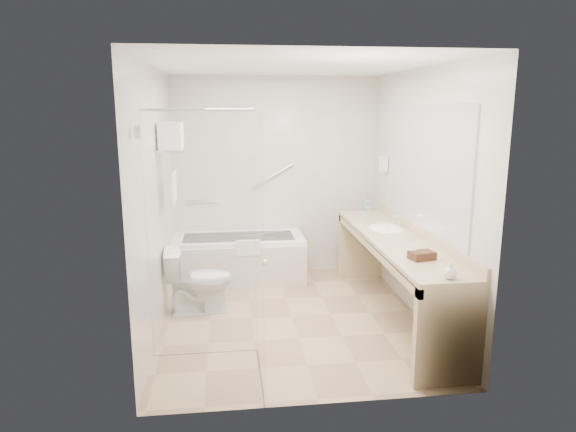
{
  "coord_description": "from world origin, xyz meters",
  "views": [
    {
      "loc": [
        -0.64,
        -4.92,
        2.13
      ],
      "look_at": [
        0.0,
        0.3,
        1.0
      ],
      "focal_mm": 32.0,
      "sensor_mm": 36.0,
      "label": 1
    }
  ],
  "objects": [
    {
      "name": "floor",
      "position": [
        0.0,
        0.0,
        0.0
      ],
      "size": [
        3.2,
        3.2,
        0.0
      ],
      "primitive_type": "plane",
      "color": "tan",
      "rests_on": "ground"
    },
    {
      "name": "drinking_glass_far",
      "position": [
        0.92,
        0.71,
        0.89
      ],
      "size": [
        0.08,
        0.08,
        0.08
      ],
      "primitive_type": "cylinder",
      "rotation": [
        0.0,
        0.0,
        -0.22
      ],
      "color": "silver",
      "rests_on": "vanity_counter"
    },
    {
      "name": "wall_right",
      "position": [
        1.3,
        0.0,
        1.25
      ],
      "size": [
        0.1,
        3.2,
        2.5
      ],
      "primitive_type": "cube",
      "color": "beige",
      "rests_on": "ground"
    },
    {
      "name": "bathtub",
      "position": [
        -0.5,
        1.24,
        0.28
      ],
      "size": [
        1.6,
        0.73,
        0.59
      ],
      "color": "white",
      "rests_on": "floor"
    },
    {
      "name": "soap_bottle_b",
      "position": [
        1.03,
        -1.4,
        0.9
      ],
      "size": [
        0.13,
        0.15,
        0.1
      ],
      "primitive_type": "imported",
      "rotation": [
        0.0,
        0.0,
        0.2
      ],
      "color": "silver",
      "rests_on": "vanity_counter"
    },
    {
      "name": "water_bottle_mid",
      "position": [
        0.97,
        0.72,
        0.94
      ],
      "size": [
        0.06,
        0.06,
        0.19
      ],
      "rotation": [
        0.0,
        0.0,
        0.33
      ],
      "color": "silver",
      "rests_on": "vanity_counter"
    },
    {
      "name": "vanity_counter",
      "position": [
        1.02,
        -0.15,
        0.64
      ],
      "size": [
        0.55,
        2.7,
        0.95
      ],
      "color": "#CDB388",
      "rests_on": "floor"
    },
    {
      "name": "toilet",
      "position": [
        -0.95,
        0.26,
        0.34
      ],
      "size": [
        0.72,
        0.44,
        0.68
      ],
      "primitive_type": "imported",
      "rotation": [
        0.0,
        0.0,
        1.65
      ],
      "color": "white",
      "rests_on": "floor"
    },
    {
      "name": "amenity_basket",
      "position": [
        1.01,
        -0.89,
        0.88
      ],
      "size": [
        0.23,
        0.18,
        0.07
      ],
      "primitive_type": "cube",
      "rotation": [
        0.0,
        0.0,
        0.23
      ],
      "color": "#4C2A1B",
      "rests_on": "vanity_counter"
    },
    {
      "name": "water_bottle_left",
      "position": [
        0.89,
        0.5,
        0.93
      ],
      "size": [
        0.05,
        0.05,
        0.17
      ],
      "rotation": [
        0.0,
        0.0,
        0.43
      ],
      "color": "silver",
      "rests_on": "vanity_counter"
    },
    {
      "name": "wall_back",
      "position": [
        0.0,
        1.6,
        1.25
      ],
      "size": [
        2.6,
        0.1,
        2.5
      ],
      "primitive_type": "cube",
      "color": "beige",
      "rests_on": "ground"
    },
    {
      "name": "drinking_glass_near",
      "position": [
        1.0,
        0.07,
        0.9
      ],
      "size": [
        0.08,
        0.08,
        0.09
      ],
      "primitive_type": "cylinder",
      "rotation": [
        0.0,
        0.0,
        0.15
      ],
      "color": "silver",
      "rests_on": "vanity_counter"
    },
    {
      "name": "water_bottle_right",
      "position": [
        1.07,
        1.1,
        0.93
      ],
      "size": [
        0.06,
        0.06,
        0.19
      ],
      "rotation": [
        0.0,
        0.0,
        -0.07
      ],
      "color": "silver",
      "rests_on": "vanity_counter"
    },
    {
      "name": "grab_bar_short",
      "position": [
        -0.95,
        1.56,
        0.95
      ],
      "size": [
        0.4,
        0.03,
        0.03
      ],
      "primitive_type": "cylinder",
      "rotation": [
        0.0,
        1.57,
        0.0
      ],
      "color": "silver",
      "rests_on": "wall_back"
    },
    {
      "name": "wall_left",
      "position": [
        -1.3,
        0.0,
        1.25
      ],
      "size": [
        0.1,
        3.2,
        2.5
      ],
      "primitive_type": "cube",
      "color": "beige",
      "rests_on": "ground"
    },
    {
      "name": "soap_bottle_a",
      "position": [
        0.94,
        -0.84,
        0.88
      ],
      "size": [
        0.07,
        0.13,
        0.05
      ],
      "primitive_type": "imported",
      "rotation": [
        0.0,
        0.0,
        -0.19
      ],
      "color": "silver",
      "rests_on": "vanity_counter"
    },
    {
      "name": "faucet",
      "position": [
        1.2,
        0.25,
        0.93
      ],
      "size": [
        0.03,
        0.03,
        0.14
      ],
      "primitive_type": "cylinder",
      "color": "silver",
      "rests_on": "vanity_counter"
    },
    {
      "name": "grab_bar_long",
      "position": [
        -0.05,
        1.56,
        1.25
      ],
      "size": [
        0.53,
        0.03,
        0.33
      ],
      "primitive_type": "cylinder",
      "rotation": [
        0.0,
        1.05,
        0.0
      ],
      "color": "silver",
      "rests_on": "wall_back"
    },
    {
      "name": "mirror",
      "position": [
        1.29,
        -0.15,
        1.55
      ],
      "size": [
        0.02,
        2.0,
        1.2
      ],
      "primitive_type": "cube",
      "color": "#B0B5BD",
      "rests_on": "wall_right"
    },
    {
      "name": "wall_front",
      "position": [
        0.0,
        -1.6,
        1.25
      ],
      "size": [
        2.6,
        0.1,
        2.5
      ],
      "primitive_type": "cube",
      "color": "beige",
      "rests_on": "ground"
    },
    {
      "name": "ceiling",
      "position": [
        0.0,
        0.0,
        2.5
      ],
      "size": [
        2.6,
        3.2,
        0.1
      ],
      "primitive_type": "cube",
      "color": "white",
      "rests_on": "wall_back"
    },
    {
      "name": "shower_enclosure",
      "position": [
        -0.63,
        -0.93,
        1.07
      ],
      "size": [
        0.96,
        0.91,
        2.11
      ],
      "color": "silver",
      "rests_on": "floor"
    },
    {
      "name": "towel_shelf",
      "position": [
        -1.17,
        0.35,
        1.75
      ],
      "size": [
        0.24,
        0.55,
        0.81
      ],
      "color": "silver",
      "rests_on": "wall_left"
    },
    {
      "name": "sink",
      "position": [
        1.05,
        0.25,
        0.82
      ],
      "size": [
        0.4,
        0.52,
        0.14
      ],
      "primitive_type": "ellipsoid",
      "color": "white",
      "rests_on": "vanity_counter"
    },
    {
      "name": "hairdryer_unit",
      "position": [
        1.25,
        1.05,
        1.45
      ],
      "size": [
        0.08,
        0.1,
        0.18
      ],
      "primitive_type": "cube",
      "color": "silver",
      "rests_on": "wall_right"
    }
  ]
}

